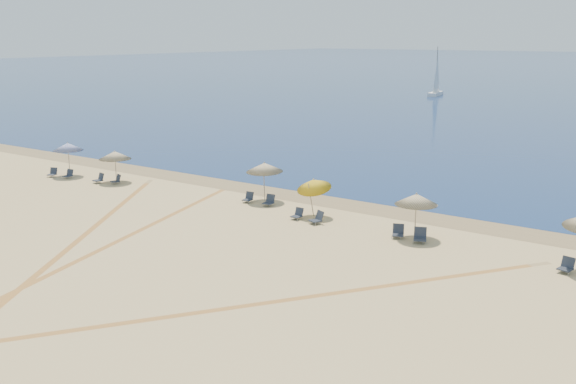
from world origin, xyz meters
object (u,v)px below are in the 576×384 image
(umbrella_4, at_px, (416,199))
(chair_10, at_px, (567,266))
(umbrella_0, at_px, (68,147))
(chair_2, at_px, (99,179))
(chair_0, at_px, (53,173))
(umbrella_3, at_px, (314,184))
(chair_1, at_px, (69,174))
(chair_6, at_px, (298,214))
(chair_5, at_px, (269,201))
(umbrella_2, at_px, (264,167))
(chair_3, at_px, (117,180))
(sailboat_1, at_px, (436,81))
(chair_7, at_px, (317,218))
(chair_4, at_px, (248,198))
(chair_9, at_px, (420,236))
(chair_8, at_px, (398,232))
(umbrella_1, at_px, (115,155))

(umbrella_4, height_order, chair_10, umbrella_4)
(umbrella_0, distance_m, chair_2, 4.12)
(chair_0, bearing_deg, umbrella_3, -17.36)
(chair_1, bearing_deg, chair_0, -176.29)
(umbrella_0, relative_size, chair_6, 3.77)
(umbrella_4, distance_m, chair_5, 10.08)
(chair_10, bearing_deg, umbrella_2, -177.29)
(umbrella_4, xyz_separation_m, chair_3, (-22.14, -0.27, -1.73))
(sailboat_1, bearing_deg, chair_10, -71.95)
(chair_7, height_order, sailboat_1, sailboat_1)
(umbrella_0, xyz_separation_m, chair_7, (21.60, -0.26, -1.84))
(umbrella_0, distance_m, chair_10, 34.60)
(chair_2, bearing_deg, chair_10, 9.75)
(umbrella_0, relative_size, chair_2, 3.33)
(chair_4, relative_size, chair_5, 0.93)
(chair_3, relative_size, chair_9, 0.86)
(umbrella_0, height_order, umbrella_4, umbrella_0)
(umbrella_3, relative_size, chair_8, 2.91)
(umbrella_4, bearing_deg, chair_10, -6.92)
(chair_3, bearing_deg, chair_6, 17.76)
(umbrella_1, relative_size, chair_2, 3.00)
(chair_3, relative_size, chair_5, 1.08)
(chair_3, bearing_deg, umbrella_3, 21.38)
(chair_2, bearing_deg, chair_3, 31.30)
(sailboat_1, bearing_deg, chair_8, -76.93)
(umbrella_2, relative_size, chair_2, 3.30)
(umbrella_4, height_order, chair_9, umbrella_4)
(umbrella_1, xyz_separation_m, chair_5, (12.73, 0.81, -1.61))
(umbrella_0, bearing_deg, sailboat_1, 92.58)
(umbrella_2, xyz_separation_m, umbrella_3, (4.41, -1.28, -0.25))
(umbrella_0, xyz_separation_m, chair_0, (-0.77, -0.90, -1.87))
(chair_1, distance_m, chair_2, 3.07)
(chair_8, bearing_deg, umbrella_1, 155.07)
(chair_9, bearing_deg, umbrella_3, 148.79)
(umbrella_0, bearing_deg, chair_3, 1.72)
(umbrella_4, xyz_separation_m, chair_5, (-9.89, 0.94, -1.71))
(chair_3, xyz_separation_m, sailboat_1, (-8.37, 76.95, 2.18))
(umbrella_4, bearing_deg, chair_2, -178.16)
(chair_3, xyz_separation_m, chair_7, (16.70, -0.40, 0.02))
(umbrella_1, bearing_deg, chair_1, -163.96)
(chair_8, bearing_deg, chair_5, 147.89)
(umbrella_1, xyz_separation_m, chair_6, (15.79, -0.65, -1.63))
(chair_0, height_order, chair_8, chair_8)
(chair_6, distance_m, chair_7, 1.40)
(chair_0, height_order, chair_6, chair_0)
(chair_7, bearing_deg, umbrella_3, 155.66)
(umbrella_0, xyz_separation_m, umbrella_1, (4.42, 0.54, -0.25))
(umbrella_2, bearing_deg, chair_5, -40.51)
(umbrella_0, xyz_separation_m, sailboat_1, (-3.47, 77.10, 0.31))
(umbrella_4, height_order, chair_4, umbrella_4)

